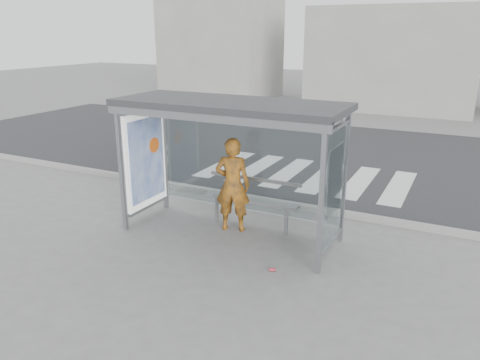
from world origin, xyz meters
name	(u,v)px	position (x,y,z in m)	size (l,w,h in m)	color
ground	(230,235)	(0.00, 0.00, 0.00)	(80.00, 80.00, 0.00)	slate
road	(331,155)	(0.00, 7.00, 0.00)	(30.00, 10.00, 0.01)	#262629
curb	(269,201)	(0.00, 1.95, 0.06)	(30.00, 0.18, 0.12)	gray
crosswalk	(305,175)	(0.00, 4.50, 0.00)	(5.55, 3.00, 0.00)	silver
bus_shelter	(213,133)	(-0.37, 0.06, 1.98)	(4.25, 1.65, 2.62)	gray
building_left	(222,46)	(-10.00, 18.00, 3.00)	(6.00, 5.00, 6.00)	gray
building_center	(394,58)	(0.00, 18.00, 2.50)	(8.00, 5.00, 5.00)	gray
person	(233,185)	(-0.08, 0.27, 0.95)	(0.69, 0.45, 1.89)	#DA4C14
bench	(251,200)	(0.21, 0.50, 0.60)	(1.99, 0.33, 1.03)	gray
soda_can	(272,270)	(1.31, -0.98, 0.03)	(0.06, 0.06, 0.11)	#CF3D4C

